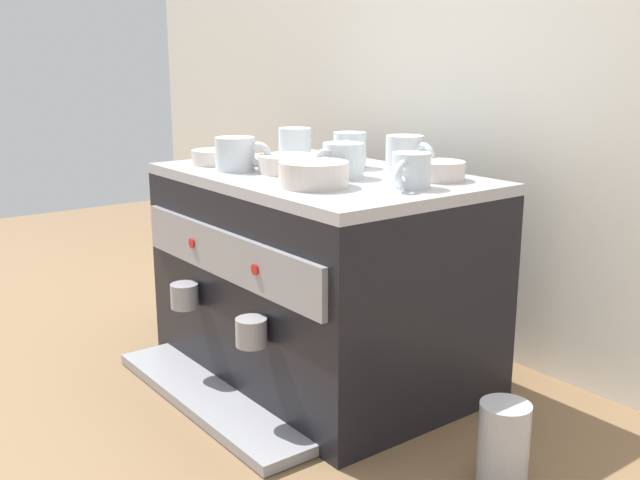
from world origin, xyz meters
TOP-DOWN VIEW (x-y plane):
  - ground_plane at (0.00, 0.00)m, footprint 4.00×4.00m
  - tiled_backsplash_wall at (0.00, 0.38)m, footprint 2.80×0.03m
  - espresso_machine at (0.00, -0.00)m, footprint 0.67×0.54m
  - ceramic_cup_0 at (0.07, -0.01)m, footprint 0.08×0.12m
  - ceramic_cup_1 at (0.10, 0.14)m, footprint 0.11×0.08m
  - ceramic_cup_2 at (-0.02, 0.09)m, footprint 0.09×0.09m
  - ceramic_cup_3 at (0.24, 0.02)m, footprint 0.07×0.10m
  - ceramic_cup_4 at (-0.18, 0.07)m, footprint 0.09×0.10m
  - ceramic_cup_5 at (-0.13, -0.12)m, footprint 0.11×0.09m
  - ceramic_bowl_0 at (-0.04, -0.05)m, footprint 0.13×0.13m
  - ceramic_bowl_1 at (-0.23, -0.11)m, footprint 0.10×0.10m
  - ceramic_bowl_2 at (0.12, -0.11)m, footprint 0.13×0.13m
  - ceramic_bowl_3 at (0.21, 0.12)m, footprint 0.10×0.10m
  - coffee_grinder at (-0.48, 0.03)m, footprint 0.16×0.16m
  - milk_pitcher at (0.51, -0.03)m, footprint 0.08×0.08m

SIDE VIEW (x-z plane):
  - ground_plane at x=0.00m, z-range 0.00..0.00m
  - milk_pitcher at x=0.51m, z-range 0.00..0.13m
  - coffee_grinder at x=-0.48m, z-range 0.00..0.40m
  - espresso_machine at x=0.00m, z-range 0.00..0.42m
  - ceramic_bowl_1 at x=-0.23m, z-range 0.42..0.45m
  - ceramic_bowl_0 at x=-0.04m, z-range 0.42..0.46m
  - ceramic_bowl_3 at x=0.21m, z-range 0.42..0.46m
  - ceramic_bowl_2 at x=0.12m, z-range 0.42..0.47m
  - ceramic_cup_3 at x=0.24m, z-range 0.42..0.49m
  - ceramic_cup_0 at x=0.07m, z-range 0.42..0.49m
  - ceramic_cup_5 at x=-0.13m, z-range 0.42..0.49m
  - ceramic_cup_4 at x=-0.18m, z-range 0.42..0.50m
  - ceramic_cup_2 at x=-0.02m, z-range 0.42..0.50m
  - ceramic_cup_1 at x=0.10m, z-range 0.42..0.50m
  - tiled_backsplash_wall at x=0.00m, z-range 0.00..1.02m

